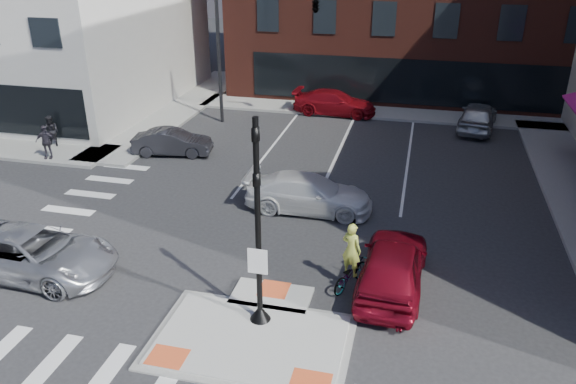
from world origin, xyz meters
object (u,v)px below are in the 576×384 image
(bg_car_dark, at_px, (172,142))
(bg_car_red, at_px, (335,103))
(white_pickup, at_px, (309,193))
(pedestrian_b, at_px, (46,142))
(red_sedan, at_px, (393,265))
(silver_suv, at_px, (33,253))
(pedestrian_a, at_px, (51,131))
(cyclist, at_px, (351,266))
(bg_car_silver, at_px, (478,116))

(bg_car_dark, xyz_separation_m, bg_car_red, (6.75, 8.79, 0.09))
(white_pickup, distance_m, pedestrian_b, 13.62)
(red_sedan, bearing_deg, bg_car_dark, -36.12)
(red_sedan, distance_m, white_pickup, 5.99)
(silver_suv, height_order, red_sedan, red_sedan)
(white_pickup, bearing_deg, bg_car_dark, 59.09)
(red_sedan, height_order, pedestrian_a, pedestrian_a)
(white_pickup, xyz_separation_m, cyclist, (2.37, -4.98, 0.02))
(bg_car_dark, relative_size, cyclist, 1.75)
(pedestrian_b, bearing_deg, bg_car_red, 26.60)
(bg_car_red, bearing_deg, pedestrian_a, 128.56)
(pedestrian_a, height_order, pedestrian_b, pedestrian_b)
(red_sedan, xyz_separation_m, pedestrian_a, (-17.87, 8.55, 0.12))
(bg_car_red, distance_m, cyclist, 18.61)
(red_sedan, xyz_separation_m, bg_car_silver, (3.51, 16.98, -0.02))
(red_sedan, relative_size, bg_car_silver, 1.03)
(pedestrian_a, relative_size, pedestrian_b, 0.96)
(bg_car_silver, bearing_deg, bg_car_dark, 36.22)
(bg_car_silver, bearing_deg, bg_car_red, 1.73)
(bg_car_red, distance_m, pedestrian_b, 16.54)
(bg_car_silver, relative_size, bg_car_red, 0.93)
(bg_car_dark, bearing_deg, bg_car_silver, -72.95)
(pedestrian_b, bearing_deg, pedestrian_a, 101.10)
(bg_car_silver, distance_m, pedestrian_a, 22.98)
(pedestrian_b, bearing_deg, cyclist, -39.95)
(pedestrian_a, bearing_deg, cyclist, -26.70)
(red_sedan, xyz_separation_m, bg_car_red, (-4.80, 18.05, -0.09))
(pedestrian_b, bearing_deg, red_sedan, -37.68)
(red_sedan, height_order, pedestrian_b, pedestrian_b)
(bg_car_dark, height_order, bg_car_silver, bg_car_silver)
(red_sedan, height_order, bg_car_silver, red_sedan)
(white_pickup, relative_size, cyclist, 2.27)
(pedestrian_a, xyz_separation_m, pedestrian_b, (0.79, -1.58, 0.04))
(silver_suv, xyz_separation_m, pedestrian_a, (-6.53, 10.45, 0.18))
(silver_suv, height_order, bg_car_red, silver_suv)
(silver_suv, height_order, bg_car_silver, bg_car_silver)
(bg_car_dark, height_order, pedestrian_b, pedestrian_b)
(red_sedan, height_order, bg_car_dark, red_sedan)
(white_pickup, bearing_deg, pedestrian_b, 79.37)
(bg_car_dark, bearing_deg, white_pickup, -129.73)
(bg_car_silver, xyz_separation_m, bg_car_red, (-8.32, 1.08, -0.07))
(red_sedan, xyz_separation_m, bg_car_dark, (-11.55, 9.26, -0.18))
(white_pickup, bearing_deg, bg_car_silver, -31.56)
(bg_car_dark, bearing_deg, silver_suv, 171.05)
(red_sedan, distance_m, bg_car_silver, 17.34)
(bg_car_red, height_order, pedestrian_a, pedestrian_a)
(silver_suv, relative_size, white_pickup, 1.09)
(bg_car_dark, relative_size, bg_car_silver, 0.83)
(white_pickup, height_order, pedestrian_b, pedestrian_b)
(white_pickup, bearing_deg, bg_car_red, 3.77)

